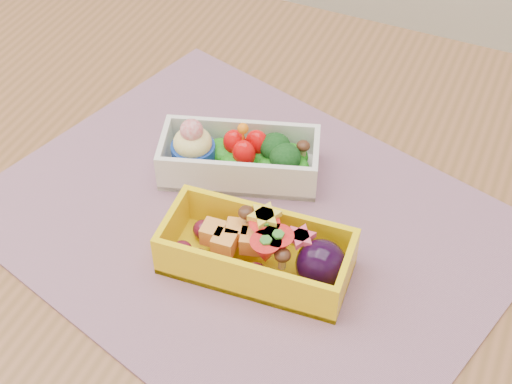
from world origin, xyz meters
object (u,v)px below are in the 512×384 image
at_px(table, 243,313).
at_px(placemat, 246,223).
at_px(bento_white, 239,157).
at_px(bento_yellow, 260,251).

relative_size(table, placemat, 2.66).
distance_m(table, bento_white, 0.15).
bearing_deg(bento_white, placemat, -77.59).
bearing_deg(bento_white, bento_yellow, -74.61).
xyz_separation_m(bento_white, bento_yellow, (0.07, -0.10, 0.00)).
height_order(table, bento_white, bento_white).
xyz_separation_m(table, placemat, (-0.01, 0.03, 0.10)).
height_order(table, placemat, placemat).
distance_m(placemat, bento_white, 0.07).
relative_size(table, bento_white, 7.38).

